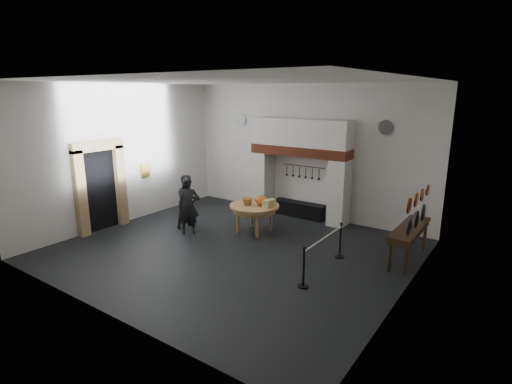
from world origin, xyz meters
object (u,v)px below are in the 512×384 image
Objects in this scene: work_table at (254,206)px; visitor_far at (188,202)px; visitor_near at (188,206)px; barrier_post_far at (340,241)px; iron_range at (299,209)px; barrier_post_near at (304,268)px; side_table at (410,228)px.

visitor_far is at bearing -156.94° from work_table.
visitor_near reaches higher than work_table.
visitor_near is 1.92× the size of barrier_post_far.
iron_range is at bearing 135.78° from barrier_post_far.
barrier_post_far is (4.93, 0.53, -0.40)m from visitor_far.
barrier_post_near and barrier_post_far have the same top height.
barrier_post_near reaches higher than work_table.
iron_range is 1.12× the size of visitor_far.
iron_range is at bearing 12.67° from visitor_near.
barrier_post_near is (2.60, -4.53, 0.20)m from iron_range.
iron_range is 4.47m from side_table.
side_table is (4.10, -1.67, 0.62)m from iron_range.
visitor_near is at bearing -163.55° from side_table.
work_table is at bearing -173.08° from side_table.
iron_range is 0.86× the size of side_table.
visitor_far reaches higher than barrier_post_far.
side_table reaches higher than iron_range.
side_table is (6.43, 1.38, 0.02)m from visitor_far.
visitor_far is (-0.40, 0.40, -0.02)m from visitor_near.
visitor_near reaches higher than side_table.
barrier_post_near is at bearing -60.15° from iron_range.
work_table is at bearing 141.98° from barrier_post_near.
iron_range is 2.32m from work_table.
barrier_post_far is at bearing -44.22° from iron_range.
side_table is at bearing -31.65° from visitor_near.
barrier_post_far reaches higher than iron_range.
side_table is at bearing 62.28° from barrier_post_near.
visitor_near is 1.92× the size of barrier_post_near.
work_table is 4.49m from side_table.
work_table is 1.69× the size of barrier_post_near.
barrier_post_far is at bearing -61.28° from visitor_far.
barrier_post_near is at bearing -90.00° from barrier_post_far.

